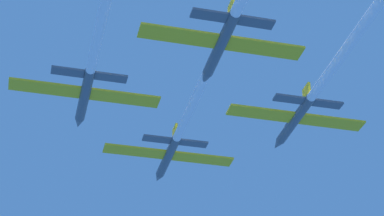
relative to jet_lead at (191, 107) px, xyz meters
name	(u,v)px	position (x,y,z in m)	size (l,w,h in m)	color
jet_lead	(191,107)	(0.00, 0.00, 0.00)	(15.00, 42.86, 2.48)	#4C5660
jet_left_wing	(98,38)	(-10.84, -9.21, 0.14)	(15.00, 39.21, 2.48)	#4C5660
jet_right_wing	(333,66)	(11.50, -9.82, 0.34)	(15.00, 40.48, 2.48)	#4C5660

